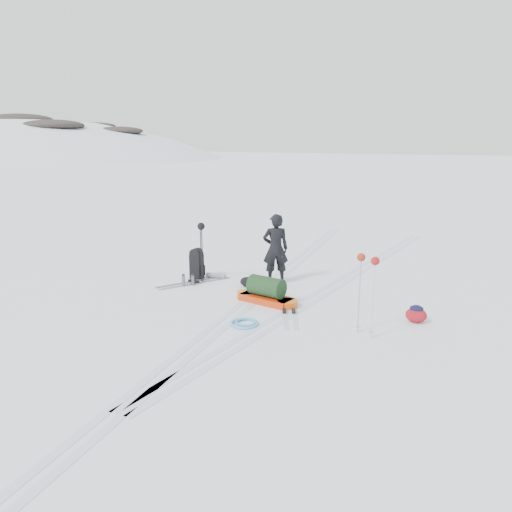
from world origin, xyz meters
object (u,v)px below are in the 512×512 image
Objects in this scene: expedition_rucksack at (199,265)px; ski_poles_black at (201,234)px; pulk_sled at (266,293)px; skier at (275,249)px.

ski_poles_black reaches higher than expedition_rucksack.
pulk_sled is 1.87× the size of expedition_rucksack.
skier is 1.10× the size of pulk_sled.
skier is 1.64m from pulk_sled.
skier is 1.83m from ski_poles_black.
expedition_rucksack is 0.56× the size of ski_poles_black.
skier reaches higher than pulk_sled.
skier is 1.15× the size of ski_poles_black.
ski_poles_black is (0.22, -0.23, 0.85)m from expedition_rucksack.
expedition_rucksack reaches higher than pulk_sled.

